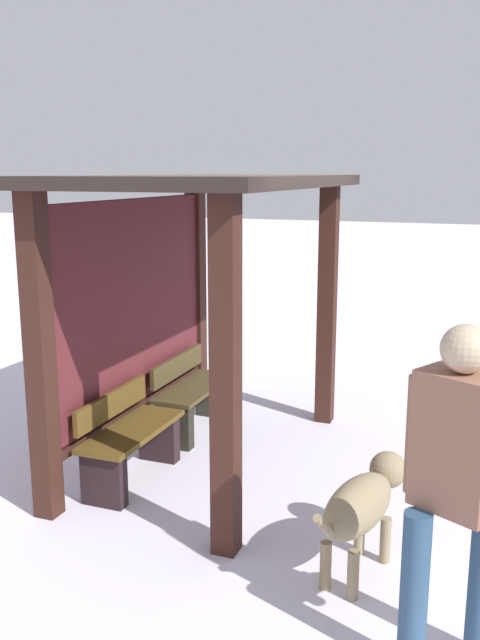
# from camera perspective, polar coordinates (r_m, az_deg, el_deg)

# --- Properties ---
(ground_plane) EXTENTS (60.00, 60.00, 0.00)m
(ground_plane) POSITION_cam_1_polar(r_m,az_deg,el_deg) (6.18, -2.60, -11.42)
(ground_plane) COLOR white
(bus_shelter) EXTENTS (3.11, 1.87, 2.44)m
(bus_shelter) POSITION_cam_1_polar(r_m,az_deg,el_deg) (5.81, -4.81, 5.34)
(bus_shelter) COLOR #361C15
(bus_shelter) RESTS_ON ground
(bench_left_inside) EXTENTS (1.10, 0.40, 0.73)m
(bench_left_inside) POSITION_cam_1_polar(r_m,az_deg,el_deg) (5.74, -9.03, -9.87)
(bench_left_inside) COLOR #553F18
(bench_left_inside) RESTS_ON ground
(bench_center_inside) EXTENTS (1.10, 0.40, 0.73)m
(bench_center_inside) POSITION_cam_1_polar(r_m,az_deg,el_deg) (6.74, -3.95, -6.39)
(bench_center_inside) COLOR #463A20
(bench_center_inside) RESTS_ON ground
(person_walking) EXTENTS (0.42, 0.56, 1.78)m
(person_walking) POSITION_cam_1_polar(r_m,az_deg,el_deg) (3.57, 17.43, -12.02)
(person_walking) COLOR #8F604C
(person_walking) RESTS_ON ground
(dog) EXTENTS (1.11, 0.46, 0.66)m
(dog) POSITION_cam_1_polar(r_m,az_deg,el_deg) (4.50, 10.11, -14.59)
(dog) COLOR #8E7D5B
(dog) RESTS_ON ground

